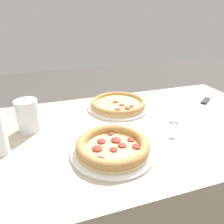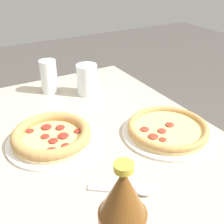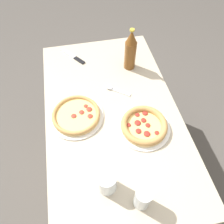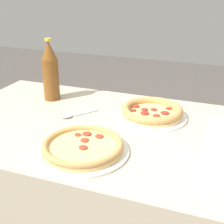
% 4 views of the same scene
% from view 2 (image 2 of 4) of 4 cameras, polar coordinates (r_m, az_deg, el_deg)
% --- Properties ---
extents(pizza_pepperoni, '(0.29, 0.29, 0.04)m').
position_cam_2_polar(pizza_pepperoni, '(0.89, 11.06, -3.29)').
color(pizza_pepperoni, silver).
rests_on(pizza_pepperoni, table).
extents(pizza_salami, '(0.27, 0.27, 0.05)m').
position_cam_2_polar(pizza_salami, '(0.85, -12.11, -4.86)').
color(pizza_salami, white).
rests_on(pizza_salami, table).
extents(glass_mango_juice, '(0.07, 0.07, 0.13)m').
position_cam_2_polar(glass_mango_juice, '(1.16, -12.68, 6.70)').
color(glass_mango_juice, white).
rests_on(glass_mango_juice, table).
extents(glass_red_wine, '(0.08, 0.08, 0.12)m').
position_cam_2_polar(glass_red_wine, '(1.12, -5.08, 6.39)').
color(glass_red_wine, white).
rests_on(glass_red_wine, table).
extents(spoon, '(0.11, 0.14, 0.02)m').
position_cam_2_polar(spoon, '(0.69, 3.90, -15.52)').
color(spoon, silver).
rests_on(spoon, table).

